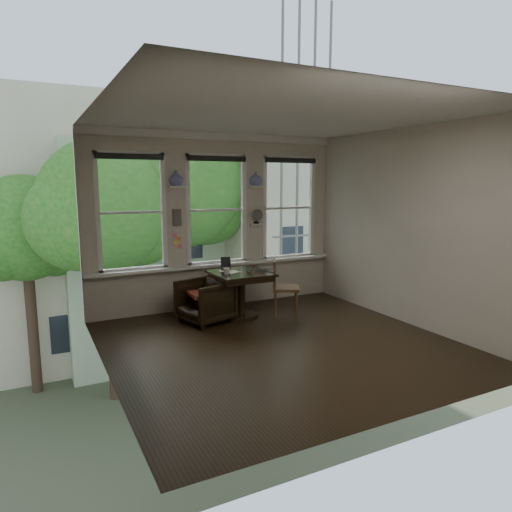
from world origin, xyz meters
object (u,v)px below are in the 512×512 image
laptop (265,270)px  armchair_left (205,301)px  table (241,295)px  mug (227,271)px  side_chair_right (286,288)px

laptop → armchair_left: bearing=-160.0°
table → laptop: size_ratio=2.54×
table → laptop: bearing=-18.0°
table → mug: 0.51m
mug → laptop: bearing=-4.8°
armchair_left → mug: 0.58m
armchair_left → mug: mug is taller
table → side_chair_right: 0.76m
table → mug: (-0.28, -0.07, 0.43)m
table → laptop: (0.37, -0.12, 0.39)m
table → side_chair_right: bearing=-16.1°
table → armchair_left: size_ratio=1.21×
laptop → side_chair_right: bearing=13.8°
mug → table: bearing=13.5°
mug → side_chair_right: bearing=-8.1°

